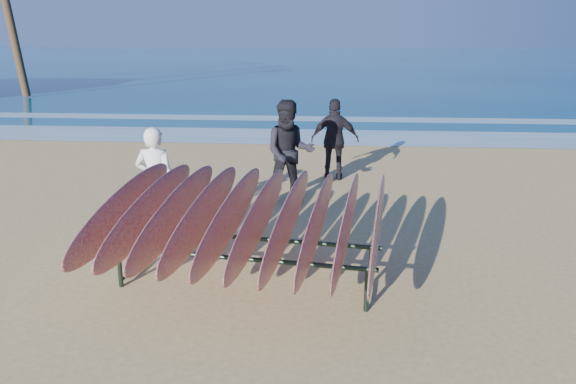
# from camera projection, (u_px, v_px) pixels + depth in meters

# --- Properties ---
(ground) EXTENTS (120.00, 120.00, 0.00)m
(ground) POSITION_uv_depth(u_px,v_px,m) (283.00, 284.00, 6.88)
(ground) COLOR tan
(ground) RESTS_ON ground
(ocean) EXTENTS (160.00, 160.00, 0.00)m
(ocean) POSITION_uv_depth(u_px,v_px,m) (330.00, 60.00, 59.56)
(ocean) COLOR navy
(ocean) RESTS_ON ground
(foam_near) EXTENTS (160.00, 160.00, 0.00)m
(foam_near) POSITION_uv_depth(u_px,v_px,m) (314.00, 137.00, 16.46)
(foam_near) COLOR white
(foam_near) RESTS_ON ground
(foam_far) EXTENTS (160.00, 160.00, 0.00)m
(foam_far) POSITION_uv_depth(u_px,v_px,m) (317.00, 119.00, 19.81)
(foam_far) COLOR white
(foam_far) RESTS_ON ground
(surfboard_rack) EXTENTS (3.50, 3.17, 1.37)m
(surfboard_rack) POSITION_uv_depth(u_px,v_px,m) (244.00, 219.00, 6.59)
(surfboard_rack) COLOR black
(surfboard_rack) RESTS_ON ground
(person_white) EXTENTS (0.60, 0.40, 1.64)m
(person_white) POSITION_uv_depth(u_px,v_px,m) (156.00, 181.00, 8.44)
(person_white) COLOR white
(person_white) RESTS_ON ground
(person_dark_a) EXTENTS (0.98, 0.81, 1.85)m
(person_dark_a) POSITION_uv_depth(u_px,v_px,m) (289.00, 153.00, 9.90)
(person_dark_a) COLOR black
(person_dark_a) RESTS_ON ground
(person_dark_b) EXTENTS (1.00, 0.44, 1.68)m
(person_dark_b) POSITION_uv_depth(u_px,v_px,m) (335.00, 140.00, 11.52)
(person_dark_b) COLOR black
(person_dark_b) RESTS_ON ground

